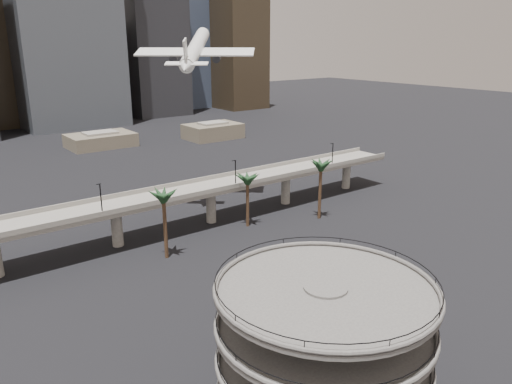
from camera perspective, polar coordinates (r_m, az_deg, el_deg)
ground at (r=69.36m, az=12.90°, el=-18.11°), size 700.00×700.00×0.00m
parking_ramp at (r=53.50m, az=7.68°, el=-16.75°), size 22.20×22.20×17.35m
overpass at (r=105.49m, az=-10.26°, el=-0.93°), size 130.00×9.30×14.70m
palm_trees at (r=102.94m, az=-0.76°, el=1.28°), size 42.40×10.40×14.00m
low_buildings at (r=188.12m, az=-20.78°, el=4.76°), size 135.00×27.50×6.80m
skyline at (r=259.10m, az=-25.32°, el=17.70°), size 269.00×86.00×134.24m
airborne_jet at (r=124.25m, az=-6.95°, el=15.89°), size 25.20×26.49×11.47m
car_a at (r=71.37m, az=0.58°, el=-15.71°), size 5.22×3.97×1.66m
car_b at (r=82.01m, az=3.52°, el=-11.19°), size 4.25×1.96×1.35m
car_c at (r=89.06m, az=18.19°, el=-9.63°), size 5.34×2.96×1.46m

